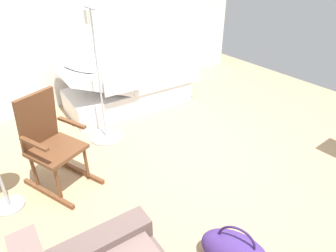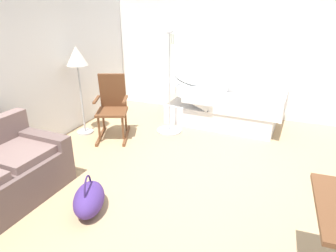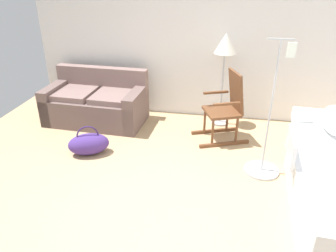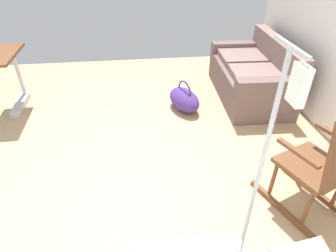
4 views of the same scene
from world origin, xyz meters
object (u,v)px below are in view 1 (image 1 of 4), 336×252
duffel_bag (235,252)px  iv_pole (104,122)px  rocking_chair (51,144)px  hospital_bed (128,88)px

duffel_bag → iv_pole: 2.36m
duffel_bag → iv_pole: iv_pole is taller
duffel_bag → rocking_chair: bearing=23.4°
hospital_bed → duffel_bag: 3.14m
hospital_bed → duffel_bag: bearing=165.7°
rocking_chair → iv_pole: iv_pole is taller
hospital_bed → rocking_chair: (-1.19, 1.58, 0.21)m
rocking_chair → iv_pole: bearing=-58.3°
duffel_bag → iv_pole: size_ratio=0.38×
iv_pole → rocking_chair: bearing=121.7°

